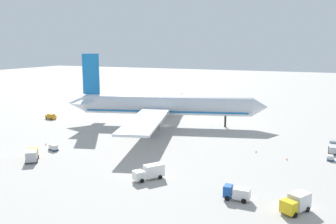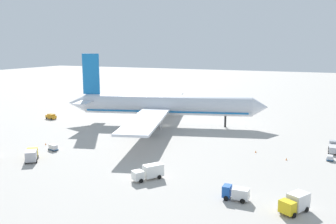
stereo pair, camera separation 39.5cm
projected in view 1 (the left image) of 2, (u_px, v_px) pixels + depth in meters
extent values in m
plane|color=#ADA8A0|center=(167.00, 125.00, 127.96)|extent=(600.00, 600.00, 0.00)
cylinder|color=silver|center=(167.00, 105.00, 126.68)|extent=(57.32, 22.33, 6.70)
cone|color=silver|center=(260.00, 107.00, 122.44)|extent=(6.96, 7.79, 6.56)
cone|color=silver|center=(78.00, 103.00, 131.02)|extent=(8.19, 7.96, 6.36)
cube|color=#1972BF|center=(91.00, 74.00, 128.44)|extent=(5.91, 2.13, 14.18)
cube|color=silver|center=(96.00, 97.00, 136.29)|extent=(7.16, 11.43, 0.36)
cube|color=silver|center=(84.00, 102.00, 123.97)|extent=(7.16, 11.43, 0.36)
cube|color=silver|center=(167.00, 99.00, 148.97)|extent=(19.07, 38.87, 0.70)
cylinder|color=slate|center=(168.00, 106.00, 143.65)|extent=(6.16, 4.66, 3.28)
cube|color=silver|center=(146.00, 120.00, 105.54)|extent=(19.07, 38.87, 0.70)
cylinder|color=slate|center=(153.00, 124.00, 111.32)|extent=(5.92, 4.86, 3.59)
cylinder|color=black|center=(225.00, 122.00, 124.90)|extent=(0.70, 0.70, 3.85)
cylinder|color=black|center=(161.00, 117.00, 133.22)|extent=(0.70, 0.70, 3.85)
cylinder|color=black|center=(156.00, 123.00, 122.80)|extent=(0.70, 0.70, 3.85)
cube|color=#1972BF|center=(167.00, 110.00, 127.01)|extent=(55.01, 21.37, 0.50)
cube|color=#194CA5|center=(228.00, 191.00, 66.33)|extent=(1.40, 2.01, 2.08)
cube|color=silver|center=(242.00, 193.00, 65.35)|extent=(2.89, 2.02, 1.87)
cube|color=black|center=(225.00, 188.00, 66.43)|extent=(0.09, 1.69, 0.92)
cylinder|color=black|center=(227.00, 198.00, 65.55)|extent=(0.90, 0.30, 0.90)
cylinder|color=black|center=(230.00, 194.00, 67.36)|extent=(0.90, 0.30, 0.90)
cylinder|color=black|center=(244.00, 201.00, 64.38)|extent=(0.90, 0.30, 0.90)
cylinder|color=black|center=(246.00, 197.00, 66.18)|extent=(0.90, 0.30, 0.90)
cube|color=yellow|center=(33.00, 153.00, 89.88)|extent=(2.94, 2.82, 2.19)
cube|color=#B2B2B7|center=(31.00, 156.00, 87.01)|extent=(4.05, 4.21, 2.31)
cube|color=black|center=(33.00, 150.00, 90.34)|extent=(1.64, 1.34, 0.96)
cylinder|color=black|center=(28.00, 157.00, 89.61)|extent=(0.80, 0.89, 0.90)
cylinder|color=black|center=(38.00, 157.00, 90.22)|extent=(0.80, 0.89, 0.90)
cylinder|color=black|center=(26.00, 162.00, 86.22)|extent=(0.80, 0.89, 0.90)
cylinder|color=black|center=(37.00, 161.00, 86.83)|extent=(0.80, 0.89, 0.90)
cube|color=#999EA5|center=(334.00, 144.00, 97.48)|extent=(2.48, 1.96, 2.09)
cube|color=#B2B2B7|center=(334.00, 149.00, 94.37)|extent=(2.49, 4.04, 1.51)
cube|color=black|center=(334.00, 142.00, 98.01)|extent=(2.08, 0.09, 0.92)
cylinder|color=black|center=(329.00, 148.00, 97.98)|extent=(0.30, 0.90, 0.90)
cylinder|color=black|center=(329.00, 152.00, 94.23)|extent=(0.30, 0.90, 0.90)
cube|color=white|center=(139.00, 175.00, 74.66)|extent=(2.86, 2.83, 1.81)
cube|color=white|center=(154.00, 170.00, 76.42)|extent=(4.08, 4.57, 2.57)
cube|color=black|center=(136.00, 174.00, 74.23)|extent=(1.49, 1.08, 0.80)
cylinder|color=black|center=(142.00, 181.00, 74.04)|extent=(0.76, 0.91, 0.90)
cylinder|color=black|center=(137.00, 178.00, 75.80)|extent=(0.76, 0.91, 0.90)
cylinder|color=black|center=(160.00, 177.00, 76.20)|extent=(0.76, 0.91, 0.90)
cylinder|color=black|center=(155.00, 174.00, 77.96)|extent=(0.76, 0.91, 0.90)
cube|color=yellow|center=(288.00, 207.00, 59.74)|extent=(2.96, 2.65, 2.05)
cube|color=silver|center=(299.00, 200.00, 61.45)|extent=(3.82, 4.19, 2.65)
cube|color=black|center=(287.00, 205.00, 59.30)|extent=(1.85, 1.08, 0.90)
cylinder|color=black|center=(295.00, 215.00, 59.05)|extent=(0.70, 0.93, 0.90)
cylinder|color=black|center=(282.00, 210.00, 60.99)|extent=(0.70, 0.93, 0.90)
cylinder|color=black|center=(308.00, 209.00, 61.15)|extent=(0.70, 0.93, 0.90)
cylinder|color=black|center=(295.00, 204.00, 63.08)|extent=(0.70, 0.93, 0.90)
cube|color=orange|center=(51.00, 117.00, 138.76)|extent=(4.63, 2.64, 1.10)
cube|color=orange|center=(51.00, 115.00, 138.49)|extent=(3.05, 2.16, 0.55)
cylinder|color=black|center=(46.00, 118.00, 138.91)|extent=(0.67, 0.34, 0.64)
cylinder|color=black|center=(50.00, 117.00, 140.41)|extent=(0.67, 0.34, 0.64)
cylinder|color=black|center=(51.00, 119.00, 137.30)|extent=(0.67, 0.34, 0.64)
cylinder|color=black|center=(55.00, 118.00, 138.80)|extent=(0.67, 0.34, 0.64)
cube|color=#26598C|center=(54.00, 149.00, 97.27)|extent=(3.23, 2.21, 0.15)
cylinder|color=#333338|center=(57.00, 151.00, 96.12)|extent=(0.60, 0.25, 0.08)
cube|color=silver|center=(53.00, 147.00, 97.15)|extent=(2.74, 1.94, 1.20)
cylinder|color=black|center=(58.00, 150.00, 97.08)|extent=(0.42, 0.23, 0.40)
cylinder|color=black|center=(54.00, 151.00, 96.04)|extent=(0.42, 0.23, 0.40)
cylinder|color=black|center=(54.00, 148.00, 98.53)|extent=(0.42, 0.23, 0.40)
cylinder|color=black|center=(49.00, 149.00, 97.49)|extent=(0.42, 0.23, 0.40)
cube|color=#26598C|center=(330.00, 159.00, 88.79)|extent=(1.41, 2.26, 0.15)
cylinder|color=#333338|center=(330.00, 161.00, 87.50)|extent=(0.08, 0.60, 0.08)
cube|color=silver|center=(330.00, 157.00, 88.70)|extent=(1.27, 1.90, 0.90)
cylinder|color=black|center=(333.00, 161.00, 87.75)|extent=(0.12, 0.40, 0.40)
cylinder|color=black|center=(327.00, 160.00, 88.31)|extent=(0.12, 0.40, 0.40)
cylinder|color=black|center=(333.00, 159.00, 89.29)|extent=(0.12, 0.40, 0.40)
cylinder|color=black|center=(327.00, 158.00, 89.85)|extent=(0.12, 0.40, 0.40)
cylinder|color=#3F3F47|center=(157.00, 168.00, 82.19)|extent=(0.37, 0.37, 0.85)
cylinder|color=#B2F219|center=(157.00, 164.00, 82.06)|extent=(0.46, 0.46, 0.64)
sphere|color=tan|center=(157.00, 163.00, 81.99)|extent=(0.23, 0.23, 0.23)
cone|color=orange|center=(198.00, 107.00, 165.57)|extent=(0.36, 0.36, 0.55)
cone|color=orange|center=(287.00, 159.00, 88.98)|extent=(0.36, 0.36, 0.55)
cone|color=orange|center=(46.00, 144.00, 102.61)|extent=(0.36, 0.36, 0.55)
cone|color=orange|center=(256.00, 151.00, 95.29)|extent=(0.36, 0.36, 0.55)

